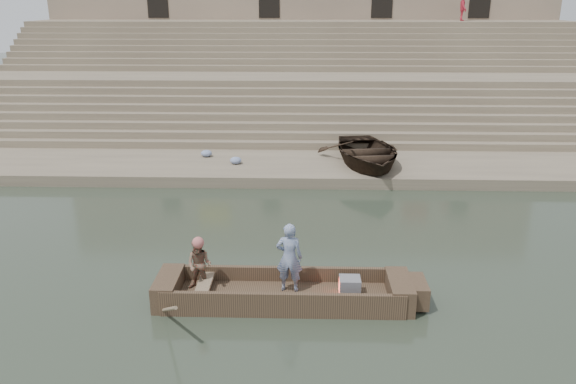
{
  "coord_description": "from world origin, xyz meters",
  "views": [
    {
      "loc": [
        0.27,
        -13.04,
        6.36
      ],
      "look_at": [
        -0.16,
        1.56,
        1.4
      ],
      "focal_mm": 35.28,
      "sensor_mm": 36.0,
      "label": 1
    }
  ],
  "objects_px": {
    "rowing_man": "(199,265)",
    "pedestrian": "(464,6)",
    "main_rowboat": "(283,298)",
    "standing_man": "(289,257)",
    "beached_rowboat": "(367,152)",
    "television": "(349,286)"
  },
  "relations": [
    {
      "from": "television",
      "to": "beached_rowboat",
      "type": "height_order",
      "value": "beached_rowboat"
    },
    {
      "from": "television",
      "to": "pedestrian",
      "type": "height_order",
      "value": "pedestrian"
    },
    {
      "from": "television",
      "to": "rowing_man",
      "type": "bearing_deg",
      "value": 177.4
    },
    {
      "from": "rowing_man",
      "to": "pedestrian",
      "type": "bearing_deg",
      "value": 76.52
    },
    {
      "from": "beached_rowboat",
      "to": "rowing_man",
      "type": "bearing_deg",
      "value": -123.42
    },
    {
      "from": "main_rowboat",
      "to": "pedestrian",
      "type": "height_order",
      "value": "pedestrian"
    },
    {
      "from": "beached_rowboat",
      "to": "pedestrian",
      "type": "relative_size",
      "value": 2.82
    },
    {
      "from": "standing_man",
      "to": "rowing_man",
      "type": "xyz_separation_m",
      "value": [
        -1.99,
        -0.01,
        -0.2
      ]
    },
    {
      "from": "rowing_man",
      "to": "beached_rowboat",
      "type": "relative_size",
      "value": 0.26
    },
    {
      "from": "beached_rowboat",
      "to": "main_rowboat",
      "type": "bearing_deg",
      "value": -113.6
    },
    {
      "from": "standing_man",
      "to": "rowing_man",
      "type": "distance_m",
      "value": 2.0
    },
    {
      "from": "rowing_man",
      "to": "main_rowboat",
      "type": "bearing_deg",
      "value": 7.62
    },
    {
      "from": "main_rowboat",
      "to": "rowing_man",
      "type": "height_order",
      "value": "rowing_man"
    },
    {
      "from": "main_rowboat",
      "to": "standing_man",
      "type": "relative_size",
      "value": 3.13
    },
    {
      "from": "pedestrian",
      "to": "standing_man",
      "type": "bearing_deg",
      "value": 163.82
    },
    {
      "from": "main_rowboat",
      "to": "pedestrian",
      "type": "relative_size",
      "value": 3.05
    },
    {
      "from": "rowing_man",
      "to": "beached_rowboat",
      "type": "bearing_deg",
      "value": 76.46
    },
    {
      "from": "rowing_man",
      "to": "beached_rowboat",
      "type": "distance_m",
      "value": 10.74
    },
    {
      "from": "beached_rowboat",
      "to": "pedestrian",
      "type": "xyz_separation_m",
      "value": [
        6.96,
        14.48,
        5.14
      ]
    },
    {
      "from": "rowing_man",
      "to": "pedestrian",
      "type": "distance_m",
      "value": 27.3
    },
    {
      "from": "standing_man",
      "to": "pedestrian",
      "type": "xyz_separation_m",
      "value": [
        9.64,
        24.13,
        5.0
      ]
    },
    {
      "from": "standing_man",
      "to": "television",
      "type": "bearing_deg",
      "value": 178.77
    }
  ]
}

